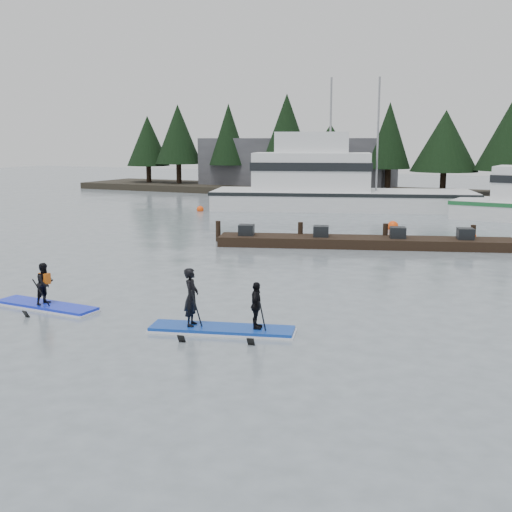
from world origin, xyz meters
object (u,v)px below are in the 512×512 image
at_px(floating_dock, 364,242).
at_px(paddleboard_solo, 46,294).
at_px(paddleboard_duo, 221,313).
at_px(fishing_boat_large, 334,198).

height_order(floating_dock, paddleboard_solo, paddleboard_solo).
xyz_separation_m(floating_dock, paddleboard_duo, (0.41, -14.51, 0.27)).
bearing_deg(fishing_boat_large, paddleboard_solo, -106.06).
relative_size(paddleboard_solo, paddleboard_duo, 0.88).
bearing_deg(fishing_boat_large, floating_dock, -84.64).
bearing_deg(fishing_boat_large, paddleboard_duo, -95.00).
bearing_deg(paddleboard_solo, floating_dock, 71.33).
xyz_separation_m(fishing_boat_large, paddleboard_solo, (1.19, -29.64, -0.37)).
relative_size(fishing_boat_large, floating_dock, 1.40).
distance_m(fishing_boat_large, floating_dock, 16.38).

